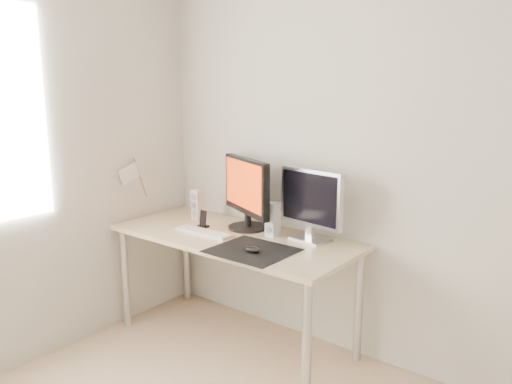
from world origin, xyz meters
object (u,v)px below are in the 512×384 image
Objects in this scene: second_monitor at (311,202)px; speaker_left at (198,204)px; phone_dock at (203,222)px; main_monitor at (246,191)px; mouse at (252,249)px; keyboard at (204,232)px; desk at (233,246)px; speaker_right at (273,219)px.

second_monitor is 0.90m from speaker_left.
speaker_left is 0.23m from phone_dock.
main_monitor is at bearing -174.89° from second_monitor.
speaker_left reaches higher than mouse.
second_monitor is (0.46, 0.04, -0.01)m from main_monitor.
main_monitor is 0.38m from keyboard.
second_monitor is 2.12× the size of speaker_left.
phone_dock is at bearing 178.98° from desk.
keyboard is at bearing -149.28° from speaker_right.
speaker_right is 0.45m from keyboard.
speaker_left is at bearing 162.95° from desk.
keyboard is at bearing -119.91° from main_monitor.
main_monitor is 0.28m from speaker_right.
phone_dock reaches higher than desk.
speaker_right is at bearing 30.72° from keyboard.
keyboard is (-0.15, -0.25, -0.25)m from main_monitor.
second_monitor is at bearing 5.11° from main_monitor.
mouse is at bearing -24.27° from speaker_left.
speaker_left reaches higher than phone_dock.
mouse is 0.48m from second_monitor.
second_monitor is 0.76m from phone_dock.
second_monitor is at bearing 15.25° from phone_dock.
main_monitor is 2.44× the size of speaker_left.
mouse is 0.47× the size of speaker_left.
desk is at bearing -17.05° from speaker_left.
desk is 3.78× the size of keyboard.
speaker_right is at bearing -163.26° from second_monitor.
speaker_left is 0.65m from speaker_right.
speaker_right reaches higher than phone_dock.
second_monitor is at bearing 16.74° from speaker_right.
keyboard is 0.14m from phone_dock.
desk is 3.08× the size of main_monitor.
speaker_left is 0.50× the size of keyboard.
speaker_right is (-0.23, -0.07, -0.13)m from second_monitor.
keyboard is at bearing -45.14° from phone_dock.
mouse is 0.86× the size of phone_dock.
phone_dock is (-0.10, 0.10, 0.03)m from keyboard.
speaker_right reaches higher than desk.
speaker_left is (-0.89, -0.06, -0.13)m from second_monitor.
desk is at bearing 146.76° from mouse.
desk is 0.58m from second_monitor.
speaker_left is (-0.75, 0.34, 0.09)m from mouse.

